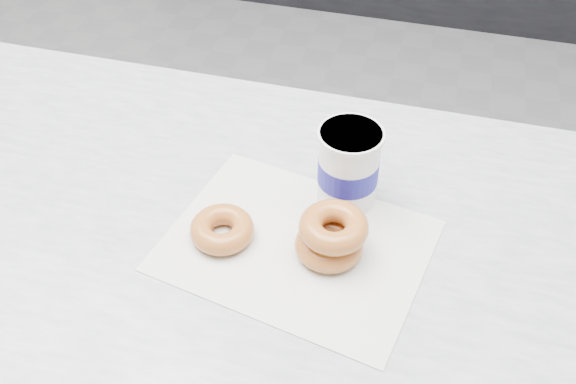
# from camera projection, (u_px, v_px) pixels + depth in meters

# --- Properties ---
(ground) EXTENTS (5.00, 5.00, 0.00)m
(ground) POSITION_uv_depth(u_px,v_px,m) (284.00, 294.00, 1.92)
(ground) COLOR gray
(ground) RESTS_ON ground
(wax_paper) EXTENTS (0.38, 0.32, 0.00)m
(wax_paper) POSITION_uv_depth(u_px,v_px,m) (296.00, 245.00, 0.86)
(wax_paper) COLOR silver
(wax_paper) RESTS_ON counter
(donut_single) EXTENTS (0.10, 0.10, 0.03)m
(donut_single) POSITION_uv_depth(u_px,v_px,m) (222.00, 229.00, 0.86)
(donut_single) COLOR #C47336
(donut_single) RESTS_ON wax_paper
(donut_stack) EXTENTS (0.11, 0.11, 0.06)m
(donut_stack) POSITION_uv_depth(u_px,v_px,m) (331.00, 236.00, 0.83)
(donut_stack) COLOR #C47336
(donut_stack) RESTS_ON wax_paper
(coffee_cup) EXTENTS (0.10, 0.10, 0.12)m
(coffee_cup) POSITION_uv_depth(u_px,v_px,m) (348.00, 166.00, 0.89)
(coffee_cup) COLOR white
(coffee_cup) RESTS_ON counter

